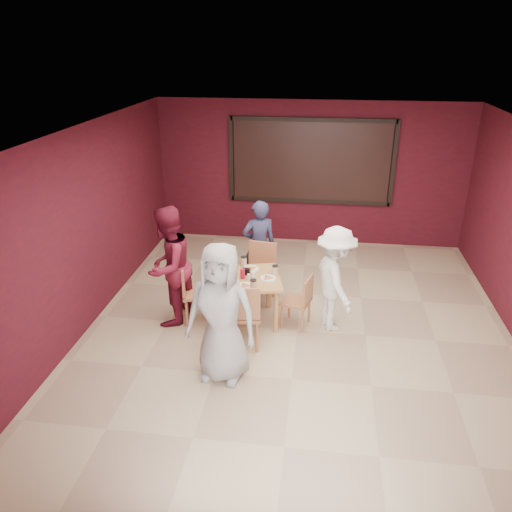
# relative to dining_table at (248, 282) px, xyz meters

# --- Properties ---
(floor) EXTENTS (7.00, 7.00, 0.00)m
(floor) POSITION_rel_dining_table_xyz_m (0.74, -0.19, -0.63)
(floor) COLOR #C7B08A
(floor) RESTS_ON ground
(window_blinds) EXTENTS (3.00, 0.02, 1.50)m
(window_blinds) POSITION_rel_dining_table_xyz_m (0.74, 3.26, 1.02)
(window_blinds) COLOR black
(dining_table) EXTENTS (1.08, 1.08, 0.86)m
(dining_table) POSITION_rel_dining_table_xyz_m (0.00, 0.00, 0.00)
(dining_table) COLOR #B47A4A
(dining_table) RESTS_ON floor
(chair_front) EXTENTS (0.52, 0.52, 0.96)m
(chair_front) POSITION_rel_dining_table_xyz_m (0.03, -0.71, -0.08)
(chair_front) COLOR #BD7149
(chair_front) RESTS_ON floor
(chair_back) EXTENTS (0.51, 0.51, 0.93)m
(chair_back) POSITION_rel_dining_table_xyz_m (0.09, 0.69, -0.10)
(chair_back) COLOR #BD7149
(chair_back) RESTS_ON floor
(chair_left) EXTENTS (0.52, 0.52, 0.90)m
(chair_left) POSITION_rel_dining_table_xyz_m (-0.80, -0.09, -0.12)
(chair_left) COLOR #BD7149
(chair_left) RESTS_ON floor
(chair_right) EXTENTS (0.47, 0.47, 0.79)m
(chair_right) POSITION_rel_dining_table_xyz_m (0.76, -0.06, -0.18)
(chair_right) COLOR #BD7149
(chair_right) RESTS_ON floor
(diner_front) EXTENTS (0.93, 0.67, 1.76)m
(diner_front) POSITION_rel_dining_table_xyz_m (-0.12, -1.33, 0.25)
(diner_front) COLOR #A4A4A4
(diner_front) RESTS_ON floor
(diner_back) EXTENTS (0.65, 0.54, 1.52)m
(diner_back) POSITION_rel_dining_table_xyz_m (0.01, 1.08, 0.13)
(diner_back) COLOR #313357
(diner_back) RESTS_ON floor
(diner_left) EXTENTS (0.86, 0.99, 1.76)m
(diner_left) POSITION_rel_dining_table_xyz_m (-1.12, -0.14, 0.25)
(diner_left) COLOR maroon
(diner_left) RESTS_ON floor
(diner_right) EXTENTS (0.87, 1.12, 1.53)m
(diner_right) POSITION_rel_dining_table_xyz_m (1.23, -0.01, 0.14)
(diner_right) COLOR white
(diner_right) RESTS_ON floor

